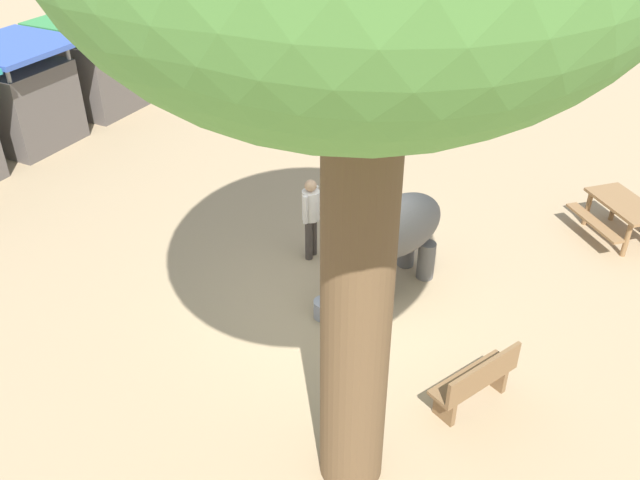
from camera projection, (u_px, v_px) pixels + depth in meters
The scene contains 8 objects.
ground_plane at pixel (345, 305), 11.50m from camera, with size 60.00×60.00×0.00m, color tan.
elephant at pixel (388, 234), 11.39m from camera, with size 2.40×1.98×1.69m.
person_handler at pixel (311, 213), 12.25m from camera, with size 0.51×0.32×1.62m.
wooden_bench at pixel (476, 380), 9.34m from camera, with size 1.43×0.98×0.88m.
picnic_table_near at pixel (623, 211), 13.01m from camera, with size 2.11×2.11×0.78m.
market_stall_blue at pixel (25, 100), 16.43m from camera, with size 2.50×2.50×2.52m.
market_stall_green at pixel (99, 69), 18.37m from camera, with size 2.50×2.50×2.52m.
feed_bucket at pixel (324, 309), 11.16m from camera, with size 0.36×0.36×0.32m, color gray.
Camera 1 is at (-8.26, -3.73, 7.18)m, focal length 37.76 mm.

